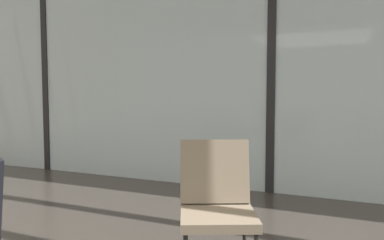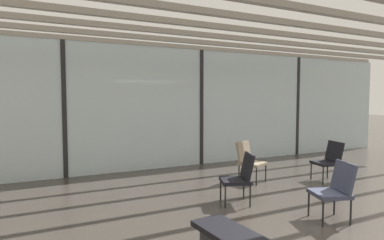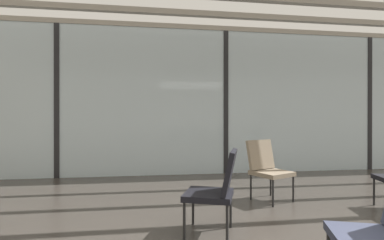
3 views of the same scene
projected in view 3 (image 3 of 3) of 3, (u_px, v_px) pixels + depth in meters
name	position (u px, v px, depth m)	size (l,w,h in m)	color
glass_curtain_wall	(225.00, 102.00, 6.40)	(14.00, 0.08, 3.12)	silver
window_mullion_0	(57.00, 101.00, 5.88)	(0.10, 0.12, 3.12)	black
window_mullion_1	(225.00, 102.00, 6.40)	(0.10, 0.12, 3.12)	black
window_mullion_2	(368.00, 103.00, 6.92)	(0.10, 0.12, 3.12)	black
parked_airplane	(192.00, 99.00, 10.77)	(11.87, 3.88, 3.88)	silver
lounge_chair_0	(267.00, 166.00, 4.29)	(0.65, 0.68, 0.87)	#7F705B
lounge_chair_1	(217.00, 186.00, 2.99)	(0.66, 0.63, 0.87)	black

